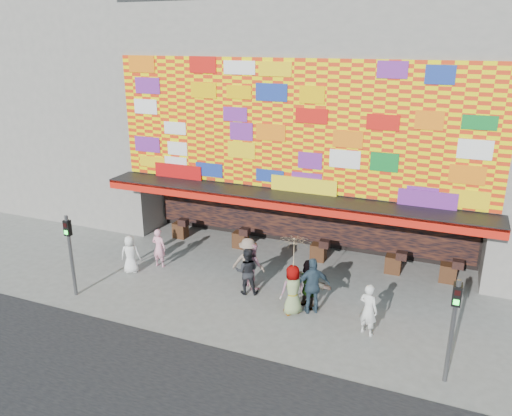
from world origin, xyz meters
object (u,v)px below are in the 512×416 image
object	(u,v)px
ped_f	(310,283)
ped_e	(313,286)
parasol	(294,252)
ped_g	(293,290)
ped_b	(159,248)
ped_c	(247,271)
ped_d	(248,262)
signal_left	(70,247)
ped_a	(130,254)
ped_i	(253,265)
ped_h	(368,310)
signal_right	(453,320)

from	to	relation	value
ped_f	ped_e	bearing A→B (deg)	152.33
ped_f	parasol	distance (m)	1.53
ped_e	ped_g	world-z (taller)	ped_e
ped_b	ped_g	xyz separation A→B (m)	(6.04, -1.42, 0.07)
ped_c	ped_d	xyz separation A→B (m)	(-0.18, 0.54, 0.07)
signal_left	ped_g	distance (m)	7.79
parasol	ped_d	bearing A→B (deg)	149.53
signal_left	ped_a	bearing A→B (deg)	71.56
ped_b	ped_i	bearing A→B (deg)	177.84
signal_left	ped_f	bearing A→B (deg)	16.59
ped_g	parasol	bearing A→B (deg)	-134.87
ped_e	ped_b	bearing A→B (deg)	-38.86
ped_e	ped_d	bearing A→B (deg)	-48.40
ped_g	ped_h	xyz separation A→B (m)	(2.52, -0.28, -0.02)
ped_d	ped_i	size ratio (longest dim) A/B	1.09
ped_a	ped_e	world-z (taller)	ped_e
ped_f	ped_b	bearing A→B (deg)	22.46
ped_a	ped_i	xyz separation A→B (m)	(4.82, 0.73, 0.10)
ped_d	ped_e	bearing A→B (deg)	152.46
signal_right	ped_h	size ratio (longest dim) A/B	1.78
ped_i	signal_right	bearing A→B (deg)	-163.60
ped_c	ped_h	xyz separation A→B (m)	(4.45, -0.99, -0.01)
ped_g	ped_f	bearing A→B (deg)	-166.71
ped_b	ped_d	size ratio (longest dim) A/B	0.85
ped_d	signal_right	bearing A→B (deg)	148.35
ped_c	ped_f	size ratio (longest dim) A/B	0.99
signal_right	ped_i	world-z (taller)	signal_right
ped_d	ped_f	distance (m)	2.58
ped_e	parasol	xyz separation A→B (m)	(-0.59, -0.31, 1.24)
signal_left	parasol	xyz separation A→B (m)	(7.53, 1.73, 0.35)
ped_c	parasol	distance (m)	2.47
ped_c	ped_b	bearing A→B (deg)	-28.29
signal_right	ped_c	distance (m)	7.30
ped_f	ped_c	bearing A→B (deg)	27.55
signal_left	ped_b	distance (m)	3.64
ped_g	ped_c	bearing A→B (deg)	-64.87
ped_i	ped_e	bearing A→B (deg)	-160.40
ped_a	ped_d	world-z (taller)	ped_d
ped_a	ped_g	distance (m)	6.79
signal_left	ped_c	size ratio (longest dim) A/B	1.75
ped_e	ped_f	bearing A→B (deg)	-86.54
ped_a	ped_d	distance (m)	4.71
ped_a	ped_e	size ratio (longest dim) A/B	0.77
parasol	ped_a	bearing A→B (deg)	175.45
signal_right	ped_e	bearing A→B (deg)	154.45
ped_a	ped_c	size ratio (longest dim) A/B	0.88
signal_left	ped_f	size ratio (longest dim) A/B	1.72
signal_right	ped_g	world-z (taller)	signal_right
ped_e	ped_i	size ratio (longest dim) A/B	1.14
ped_b	ped_c	bearing A→B (deg)	170.10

